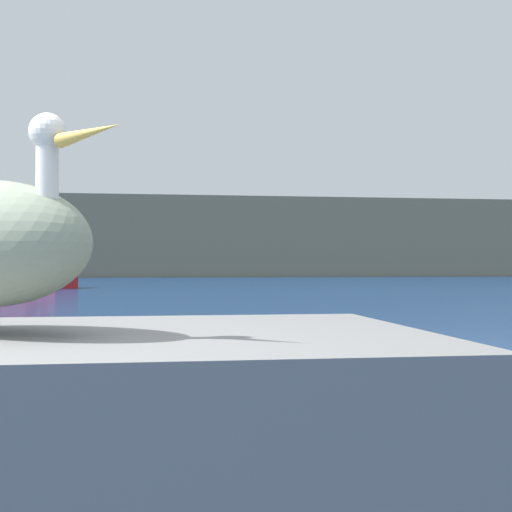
{
  "coord_description": "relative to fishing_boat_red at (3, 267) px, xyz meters",
  "views": [
    {
      "loc": [
        1.07,
        -2.85,
        1.06
      ],
      "look_at": [
        5.2,
        23.49,
        1.37
      ],
      "focal_mm": 52.07,
      "sensor_mm": 36.0,
      "label": 1
    }
  ],
  "objects": [
    {
      "name": "fishing_boat_red",
      "position": [
        0.0,
        0.0,
        0.0
      ],
      "size": [
        7.37,
        4.86,
        5.58
      ],
      "rotation": [
        0.0,
        0.0,
        -0.45
      ],
      "color": "red",
      "rests_on": "ground"
    },
    {
      "name": "hillside_backdrop",
      "position": [
        5.11,
        35.71,
        2.5
      ],
      "size": [
        140.0,
        17.06,
        6.95
      ],
      "primitive_type": "cube",
      "color": "#7F755B",
      "rests_on": "ground"
    }
  ]
}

